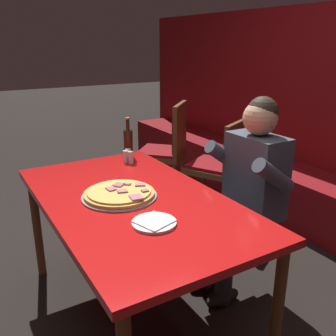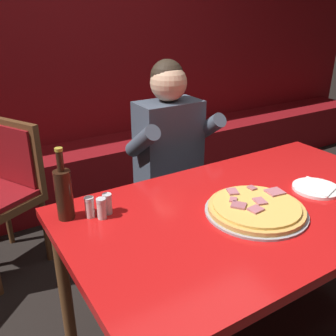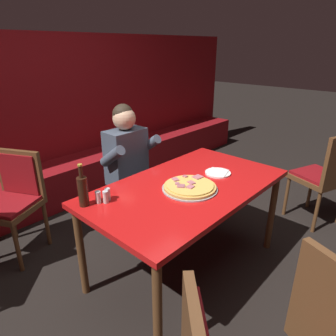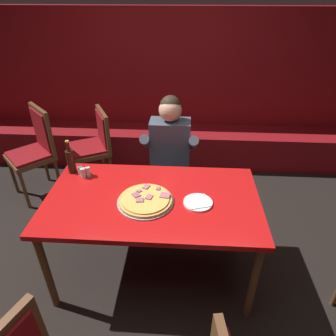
{
  "view_description": "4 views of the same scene",
  "coord_description": "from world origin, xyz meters",
  "px_view_note": "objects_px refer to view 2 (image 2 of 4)",
  "views": [
    {
      "loc": [
        1.71,
        -0.79,
        1.58
      ],
      "look_at": [
        -0.15,
        0.31,
        0.85
      ],
      "focal_mm": 40.0,
      "sensor_mm": 36.0,
      "label": 1
    },
    {
      "loc": [
        -1.03,
        -0.99,
        1.54
      ],
      "look_at": [
        -0.21,
        0.35,
        0.86
      ],
      "focal_mm": 40.0,
      "sensor_mm": 36.0,
      "label": 2
    },
    {
      "loc": [
        -1.61,
        -1.28,
        1.76
      ],
      "look_at": [
        -0.15,
        0.07,
        0.94
      ],
      "focal_mm": 32.0,
      "sensor_mm": 36.0,
      "label": 3
    },
    {
      "loc": [
        0.22,
        -1.75,
        2.14
      ],
      "look_at": [
        0.09,
        0.34,
        0.83
      ],
      "focal_mm": 32.0,
      "sensor_mm": 36.0,
      "label": 4
    }
  ],
  "objects_px": {
    "shaker_oregano": "(90,208)",
    "beer_bottle": "(64,193)",
    "diner_seated_blue_shirt": "(176,160)",
    "dining_chair_far_right": "(2,185)",
    "shaker_red_pepper_flakes": "(107,205)",
    "main_dining_table": "(252,219)",
    "shaker_black_pepper": "(102,209)",
    "plate_white_paper": "(316,188)",
    "pizza": "(256,209)"
  },
  "relations": [
    {
      "from": "shaker_oregano",
      "to": "beer_bottle",
      "type": "bearing_deg",
      "value": 152.58
    },
    {
      "from": "diner_seated_blue_shirt",
      "to": "beer_bottle",
      "type": "bearing_deg",
      "value": -151.55
    },
    {
      "from": "dining_chair_far_right",
      "to": "beer_bottle",
      "type": "bearing_deg",
      "value": -83.32
    },
    {
      "from": "beer_bottle",
      "to": "shaker_red_pepper_flakes",
      "type": "distance_m",
      "value": 0.18
    },
    {
      "from": "main_dining_table",
      "to": "shaker_oregano",
      "type": "relative_size",
      "value": 18.4
    },
    {
      "from": "shaker_black_pepper",
      "to": "dining_chair_far_right",
      "type": "bearing_deg",
      "value": 102.44
    },
    {
      "from": "plate_white_paper",
      "to": "shaker_black_pepper",
      "type": "height_order",
      "value": "shaker_black_pepper"
    },
    {
      "from": "shaker_black_pepper",
      "to": "plate_white_paper",
      "type": "bearing_deg",
      "value": -16.84
    },
    {
      "from": "pizza",
      "to": "diner_seated_blue_shirt",
      "type": "distance_m",
      "value": 0.81
    },
    {
      "from": "beer_bottle",
      "to": "shaker_black_pepper",
      "type": "distance_m",
      "value": 0.16
    },
    {
      "from": "pizza",
      "to": "shaker_black_pepper",
      "type": "relative_size",
      "value": 4.77
    },
    {
      "from": "main_dining_table",
      "to": "beer_bottle",
      "type": "relative_size",
      "value": 5.42
    },
    {
      "from": "plate_white_paper",
      "to": "diner_seated_blue_shirt",
      "type": "bearing_deg",
      "value": 107.66
    },
    {
      "from": "main_dining_table",
      "to": "shaker_red_pepper_flakes",
      "type": "relative_size",
      "value": 18.4
    },
    {
      "from": "beer_bottle",
      "to": "diner_seated_blue_shirt",
      "type": "bearing_deg",
      "value": 28.45
    },
    {
      "from": "main_dining_table",
      "to": "shaker_black_pepper",
      "type": "xyz_separation_m",
      "value": [
        -0.59,
        0.23,
        0.11
      ]
    },
    {
      "from": "plate_white_paper",
      "to": "dining_chair_far_right",
      "type": "distance_m",
      "value": 1.77
    },
    {
      "from": "shaker_red_pepper_flakes",
      "to": "shaker_black_pepper",
      "type": "relative_size",
      "value": 1.0
    },
    {
      "from": "plate_white_paper",
      "to": "dining_chair_far_right",
      "type": "xyz_separation_m",
      "value": [
        -1.15,
        1.32,
        -0.24
      ]
    },
    {
      "from": "beer_bottle",
      "to": "shaker_oregano",
      "type": "relative_size",
      "value": 3.4
    },
    {
      "from": "shaker_red_pepper_flakes",
      "to": "shaker_black_pepper",
      "type": "distance_m",
      "value": 0.04
    },
    {
      "from": "main_dining_table",
      "to": "beer_bottle",
      "type": "distance_m",
      "value": 0.79
    },
    {
      "from": "shaker_oregano",
      "to": "diner_seated_blue_shirt",
      "type": "relative_size",
      "value": 0.07
    },
    {
      "from": "shaker_black_pepper",
      "to": "dining_chair_far_right",
      "type": "relative_size",
      "value": 0.09
    },
    {
      "from": "pizza",
      "to": "shaker_oregano",
      "type": "distance_m",
      "value": 0.66
    },
    {
      "from": "beer_bottle",
      "to": "dining_chair_far_right",
      "type": "height_order",
      "value": "beer_bottle"
    },
    {
      "from": "shaker_red_pepper_flakes",
      "to": "shaker_black_pepper",
      "type": "height_order",
      "value": "same"
    },
    {
      "from": "main_dining_table",
      "to": "plate_white_paper",
      "type": "relative_size",
      "value": 7.53
    },
    {
      "from": "main_dining_table",
      "to": "pizza",
      "type": "bearing_deg",
      "value": -128.43
    },
    {
      "from": "shaker_red_pepper_flakes",
      "to": "dining_chair_far_right",
      "type": "relative_size",
      "value": 0.09
    },
    {
      "from": "main_dining_table",
      "to": "shaker_black_pepper",
      "type": "bearing_deg",
      "value": 158.52
    },
    {
      "from": "shaker_oregano",
      "to": "shaker_black_pepper",
      "type": "bearing_deg",
      "value": -44.22
    },
    {
      "from": "main_dining_table",
      "to": "shaker_red_pepper_flakes",
      "type": "xyz_separation_m",
      "value": [
        -0.55,
        0.25,
        0.11
      ]
    },
    {
      "from": "diner_seated_blue_shirt",
      "to": "plate_white_paper",
      "type": "bearing_deg",
      "value": -72.34
    },
    {
      "from": "main_dining_table",
      "to": "diner_seated_blue_shirt",
      "type": "distance_m",
      "value": 0.74
    },
    {
      "from": "plate_white_paper",
      "to": "dining_chair_far_right",
      "type": "relative_size",
      "value": 0.23
    },
    {
      "from": "beer_bottle",
      "to": "shaker_red_pepper_flakes",
      "type": "bearing_deg",
      "value": -19.68
    },
    {
      "from": "plate_white_paper",
      "to": "shaker_oregano",
      "type": "distance_m",
      "value": 1.01
    },
    {
      "from": "pizza",
      "to": "dining_chair_far_right",
      "type": "xyz_separation_m",
      "value": [
        -0.77,
        1.33,
        -0.25
      ]
    },
    {
      "from": "diner_seated_blue_shirt",
      "to": "dining_chair_far_right",
      "type": "height_order",
      "value": "diner_seated_blue_shirt"
    },
    {
      "from": "main_dining_table",
      "to": "plate_white_paper",
      "type": "bearing_deg",
      "value": -8.17
    },
    {
      "from": "main_dining_table",
      "to": "pizza",
      "type": "relative_size",
      "value": 3.86
    },
    {
      "from": "pizza",
      "to": "shaker_oregano",
      "type": "relative_size",
      "value": 4.77
    },
    {
      "from": "beer_bottle",
      "to": "main_dining_table",
      "type": "bearing_deg",
      "value": -23.63
    },
    {
      "from": "shaker_black_pepper",
      "to": "main_dining_table",
      "type": "bearing_deg",
      "value": -21.48
    },
    {
      "from": "pizza",
      "to": "plate_white_paper",
      "type": "relative_size",
      "value": 1.95
    },
    {
      "from": "beer_bottle",
      "to": "pizza",
      "type": "bearing_deg",
      "value": -28.84
    },
    {
      "from": "plate_white_paper",
      "to": "shaker_oregano",
      "type": "relative_size",
      "value": 2.44
    },
    {
      "from": "dining_chair_far_right",
      "to": "plate_white_paper",
      "type": "bearing_deg",
      "value": -49.0
    },
    {
      "from": "pizza",
      "to": "dining_chair_far_right",
      "type": "bearing_deg",
      "value": 120.12
    }
  ]
}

